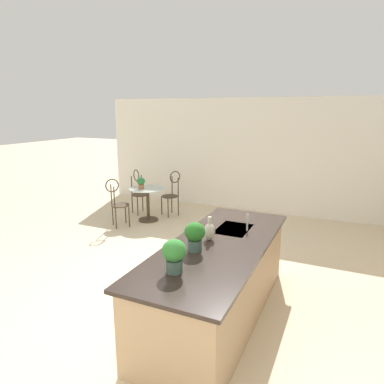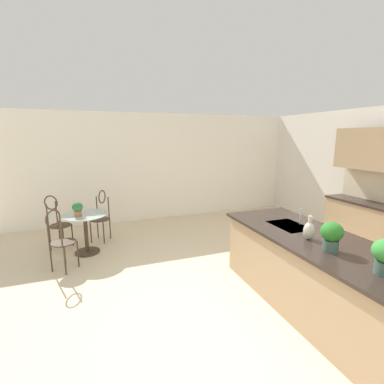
{
  "view_description": "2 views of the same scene",
  "coord_description": "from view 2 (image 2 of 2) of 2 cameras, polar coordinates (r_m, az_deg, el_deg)",
  "views": [
    {
      "loc": [
        3.8,
        2.11,
        2.42
      ],
      "look_at": [
        -1.45,
        -0.29,
        1.03
      ],
      "focal_mm": 32.12,
      "sensor_mm": 36.0,
      "label": 1
    },
    {
      "loc": [
        2.65,
        -1.63,
        2.11
      ],
      "look_at": [
        -1.66,
        -0.06,
        1.18
      ],
      "focal_mm": 25.49,
      "sensor_mm": 36.0,
      "label": 2
    }
  ],
  "objects": [
    {
      "name": "ground_plane",
      "position": [
        3.77,
        10.42,
        -22.91
      ],
      "size": [
        40.0,
        40.0,
        0.0
      ],
      "primitive_type": "plane",
      "color": "beige"
    },
    {
      "name": "sink_faucet",
      "position": [
        4.09,
        21.76,
        -4.77
      ],
      "size": [
        0.02,
        0.02,
        0.22
      ],
      "primitive_type": "cylinder",
      "color": "#B2B5BA",
      "rests_on": "kitchen_island"
    },
    {
      "name": "wall_left_window",
      "position": [
        7.14,
        -6.71,
        5.24
      ],
      "size": [
        0.12,
        7.8,
        2.7
      ],
      "primitive_type": "cube",
      "color": "silver",
      "rests_on": "ground"
    },
    {
      "name": "kitchen_island",
      "position": [
        3.8,
        24.65,
        -15.4
      ],
      "size": [
        2.8,
        1.06,
        0.92
      ],
      "color": "tan",
      "rests_on": "ground"
    },
    {
      "name": "chair_toward_desk",
      "position": [
        5.79,
        -26.41,
        -5.2
      ],
      "size": [
        0.52,
        0.52,
        1.04
      ],
      "color": "#3D2D1E",
      "rests_on": "ground"
    },
    {
      "name": "potted_plant_counter_near",
      "position": [
        3.26,
        27.19,
        -7.95
      ],
      "size": [
        0.23,
        0.23,
        0.32
      ],
      "color": "#385147",
      "rests_on": "kitchen_island"
    },
    {
      "name": "vase_on_counter",
      "position": [
        3.53,
        23.3,
        -7.39
      ],
      "size": [
        0.13,
        0.13,
        0.29
      ],
      "color": "#BCB29E",
      "rests_on": "kitchen_island"
    },
    {
      "name": "bistro_table",
      "position": [
        5.39,
        -21.33,
        -7.36
      ],
      "size": [
        0.8,
        0.8,
        0.74
      ],
      "color": "#3D2D1E",
      "rests_on": "ground"
    },
    {
      "name": "chair_near_window",
      "position": [
        4.8,
        -25.91,
        -8.48
      ],
      "size": [
        0.53,
        0.53,
        1.04
      ],
      "color": "#3D2D1E",
      "rests_on": "ground"
    },
    {
      "name": "potted_plant_on_table",
      "position": [
        5.19,
        -22.83,
        -3.17
      ],
      "size": [
        0.18,
        0.18,
        0.25
      ],
      "color": "#9E603D",
      "rests_on": "bistro_table"
    },
    {
      "name": "chair_by_island",
      "position": [
        5.92,
        -18.52,
        -4.24
      ],
      "size": [
        0.52,
        0.52,
        1.04
      ],
      "color": "#3D2D1E",
      "rests_on": "ground"
    }
  ]
}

